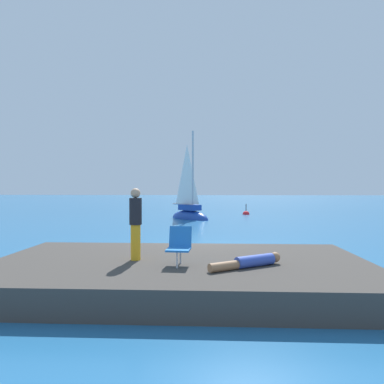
% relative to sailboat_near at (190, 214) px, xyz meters
% --- Properties ---
extents(ground_plane, '(160.00, 160.00, 0.00)m').
position_rel_sailboat_near_xyz_m(ground_plane, '(1.14, -12.13, -0.36)').
color(ground_plane, '#236093').
extents(shore_ledge, '(8.44, 4.65, 0.57)m').
position_rel_sailboat_near_xyz_m(shore_ledge, '(0.79, -16.06, -0.07)').
color(shore_ledge, '#423D38').
rests_on(shore_ledge, ground).
extents(boulder_seaward, '(1.73, 1.72, 0.89)m').
position_rel_sailboat_near_xyz_m(boulder_seaward, '(-0.94, -13.67, -0.36)').
color(boulder_seaward, '#484234').
rests_on(boulder_seaward, ground).
extents(boulder_inland, '(1.06, 0.96, 0.54)m').
position_rel_sailboat_near_xyz_m(boulder_inland, '(-0.57, -13.53, -0.36)').
color(boulder_inland, '#433636').
rests_on(boulder_inland, ground).
extents(sailboat_near, '(3.30, 3.32, 6.64)m').
position_rel_sailboat_near_xyz_m(sailboat_near, '(0.00, 0.00, 0.00)').
color(sailboat_near, '#193D99').
rests_on(sailboat_near, ground).
extents(person_sunbather, '(1.56, 1.06, 0.25)m').
position_rel_sailboat_near_xyz_m(person_sunbather, '(2.29, -16.68, 0.33)').
color(person_sunbather, '#334CB2').
rests_on(person_sunbather, shore_ledge).
extents(person_standing, '(0.28, 0.28, 1.62)m').
position_rel_sailboat_near_xyz_m(person_standing, '(-0.21, -16.11, 1.07)').
color(person_standing, gold).
rests_on(person_standing, shore_ledge).
extents(beach_chair, '(0.52, 0.62, 0.80)m').
position_rel_sailboat_near_xyz_m(beach_chair, '(0.82, -16.54, 0.65)').
color(beach_chair, blue).
rests_on(beach_chair, shore_ledge).
extents(marker_buoy, '(0.56, 0.56, 1.13)m').
position_rel_sailboat_near_xyz_m(marker_buoy, '(4.29, 4.01, -0.35)').
color(marker_buoy, red).
rests_on(marker_buoy, ground).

